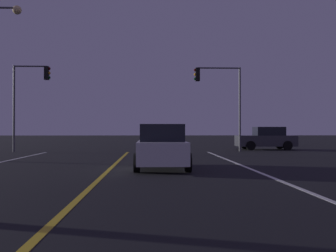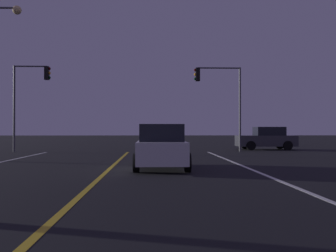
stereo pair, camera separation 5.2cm
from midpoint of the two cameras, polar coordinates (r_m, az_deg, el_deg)
name	(u,v)px [view 2 (the right image)]	position (r m, az deg, el deg)	size (l,w,h in m)	color
lane_edge_right	(298,188)	(10.60, 18.61, -8.62)	(0.16, 32.15, 0.01)	silver
lane_center_divider	(87,189)	(10.05, -11.62, -9.08)	(0.16, 32.15, 0.01)	gold
car_lead_same_lane	(161,147)	(14.96, -0.91, -3.12)	(2.02, 4.30, 1.70)	black
car_crossing_side	(267,139)	(30.03, 14.27, -1.80)	(4.30, 2.02, 1.70)	black
traffic_light_near_right	(219,89)	(26.91, 7.46, 5.37)	(3.23, 0.36, 5.76)	#4C4C51
traffic_light_near_left	(31,89)	(27.74, -19.37, 5.17)	(2.48, 0.36, 5.79)	#4C4C51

